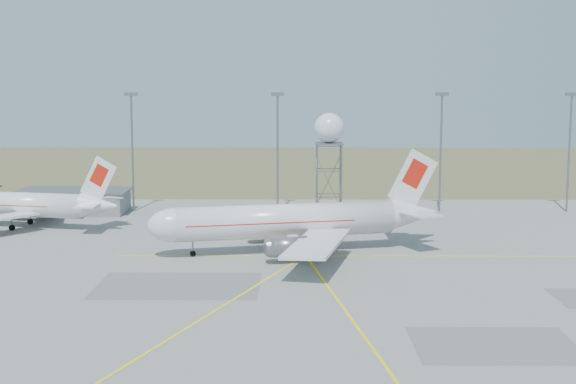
{
  "coord_description": "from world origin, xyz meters",
  "views": [
    {
      "loc": [
        -7.26,
        -71.17,
        22.38
      ],
      "look_at": [
        -8.03,
        40.0,
        6.98
      ],
      "focal_mm": 50.0,
      "sensor_mm": 36.0,
      "label": 1
    }
  ],
  "objects_px": {
    "airliner_far": "(13,205)",
    "radar_tower": "(329,161)",
    "fire_truck": "(329,217)",
    "airliner_main": "(290,221)"
  },
  "relations": [
    {
      "from": "fire_truck",
      "to": "radar_tower",
      "type": "bearing_deg",
      "value": 81.65
    },
    {
      "from": "radar_tower",
      "to": "fire_truck",
      "type": "bearing_deg",
      "value": -91.1
    },
    {
      "from": "airliner_main",
      "to": "radar_tower",
      "type": "distance_m",
      "value": 25.46
    },
    {
      "from": "airliner_far",
      "to": "radar_tower",
      "type": "distance_m",
      "value": 49.79
    },
    {
      "from": "airliner_far",
      "to": "fire_truck",
      "type": "relative_size",
      "value": 4.03
    },
    {
      "from": "airliner_main",
      "to": "radar_tower",
      "type": "bearing_deg",
      "value": -117.58
    },
    {
      "from": "radar_tower",
      "to": "airliner_far",
      "type": "bearing_deg",
      "value": -172.91
    },
    {
      "from": "airliner_far",
      "to": "radar_tower",
      "type": "height_order",
      "value": "radar_tower"
    },
    {
      "from": "airliner_far",
      "to": "fire_truck",
      "type": "distance_m",
      "value": 48.95
    },
    {
      "from": "radar_tower",
      "to": "fire_truck",
      "type": "distance_m",
      "value": 9.98
    }
  ]
}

